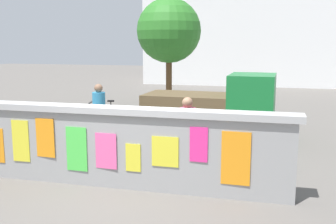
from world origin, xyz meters
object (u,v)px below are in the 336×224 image
person_bystander (99,108)px  motorcycle (57,139)px  auto_rickshaw_truck (216,107)px  person_walking (187,128)px  bicycle_near (106,119)px  tree_roadside (169,31)px

person_bystander → motorcycle: bearing=-106.0°
auto_rickshaw_truck → person_walking: (-0.13, -3.30, 0.09)m
person_walking → person_bystander: (-2.79, 1.94, 0.00)m
bicycle_near → person_walking: size_ratio=1.04×
motorcycle → bicycle_near: size_ratio=1.13×
bicycle_near → tree_roadside: (0.53, 5.77, 2.82)m
auto_rickshaw_truck → person_bystander: bearing=-155.0°
auto_rickshaw_truck → tree_roadside: (-2.87, 5.96, 2.28)m
bicycle_near → person_walking: person_walking is taller
bicycle_near → tree_roadside: tree_roadside is taller
person_walking → person_bystander: size_ratio=1.00×
person_walking → person_bystander: same height
person_walking → person_bystander: 3.40m
tree_roadside → motorcycle: bearing=-93.1°
tree_roadside → person_walking: bearing=-73.5°
auto_rickshaw_truck → person_bystander: size_ratio=2.26×
auto_rickshaw_truck → person_walking: size_ratio=2.26×
motorcycle → bicycle_near: bearing=90.8°
tree_roadside → person_bystander: bearing=-90.4°
bicycle_near → person_walking: bearing=-46.9°
motorcycle → tree_roadside: size_ratio=0.41×
auto_rickshaw_truck → person_walking: auto_rickshaw_truck is taller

